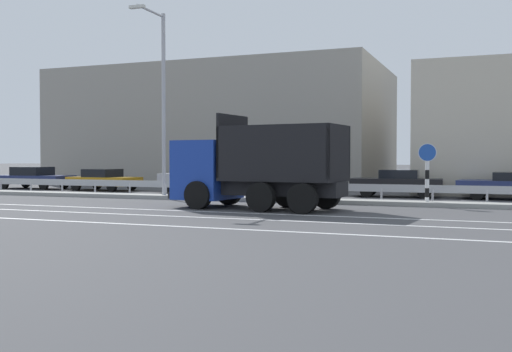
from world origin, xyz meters
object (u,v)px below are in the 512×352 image
object	(u,v)px
median_road_sign	(427,174)
parked_car_2	(104,179)
dump_truck	(240,173)
parked_car_4	(281,180)
parked_car_5	(397,183)
street_lamp_1	(161,95)
parked_car_1	(34,178)
parked_car_3	(197,178)

from	to	relation	value
median_road_sign	parked_car_2	distance (m)	19.39
parked_car_2	dump_truck	bearing A→B (deg)	58.82
dump_truck	parked_car_2	distance (m)	14.88
parked_car_4	parked_car_5	distance (m)	5.81
street_lamp_1	parked_car_1	distance (m)	13.93
street_lamp_1	parked_car_1	world-z (taller)	street_lamp_1
dump_truck	parked_car_3	xyz separation A→B (m)	(-6.09, 8.30, -0.51)
median_road_sign	parked_car_2	bearing A→B (deg)	165.02
median_road_sign	parked_car_5	distance (m)	5.65
parked_car_4	parked_car_3	bearing A→B (deg)	-89.83
parked_car_1	dump_truck	bearing A→B (deg)	63.31
street_lamp_1	parked_car_3	bearing A→B (deg)	99.06
parked_car_5	street_lamp_1	bearing A→B (deg)	115.78
street_lamp_1	parked_car_1	size ratio (longest dim) A/B	1.75
parked_car_5	parked_car_2	bearing A→B (deg)	87.77
parked_car_4	parked_car_5	size ratio (longest dim) A/B	0.92
street_lamp_1	median_road_sign	bearing A→B (deg)	0.79
median_road_sign	parked_car_1	size ratio (longest dim) A/B	0.50
parked_car_1	parked_car_4	distance (m)	16.27
parked_car_2	parked_car_3	xyz separation A→B (m)	(6.14, -0.14, 0.14)
median_road_sign	parked_car_3	xyz separation A→B (m)	(-12.58, 4.87, -0.48)
median_road_sign	parked_car_2	size ratio (longest dim) A/B	0.58
street_lamp_1	parked_car_4	size ratio (longest dim) A/B	2.10
street_lamp_1	parked_car_3	xyz separation A→B (m)	(-0.80, 5.03, -3.98)
parked_car_4	parked_car_1	bearing A→B (deg)	-90.62
street_lamp_1	parked_car_5	world-z (taller)	street_lamp_1
dump_truck	parked_car_4	size ratio (longest dim) A/B	1.64
parked_car_3	parked_car_4	size ratio (longest dim) A/B	1.00
parked_car_1	parked_car_3	bearing A→B (deg)	88.04
parked_car_1	street_lamp_1	bearing A→B (deg)	65.93
dump_truck	parked_car_3	distance (m)	10.31
parked_car_1	median_road_sign	bearing A→B (deg)	77.31
parked_car_2	parked_car_1	bearing A→B (deg)	-88.06
median_road_sign	parked_car_2	world-z (taller)	median_road_sign
parked_car_3	parked_car_5	distance (m)	10.66
parked_car_2	parked_car_3	size ratio (longest dim) A/B	1.05
parked_car_5	dump_truck	bearing A→B (deg)	149.25
street_lamp_1	parked_car_2	distance (m)	9.59
parked_car_3	median_road_sign	bearing A→B (deg)	65.97
median_road_sign	dump_truck	bearing A→B (deg)	-152.12
parked_car_1	parked_car_2	world-z (taller)	parked_car_1
parked_car_1	parked_car_5	xyz separation A→B (m)	(22.06, 0.13, -0.00)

